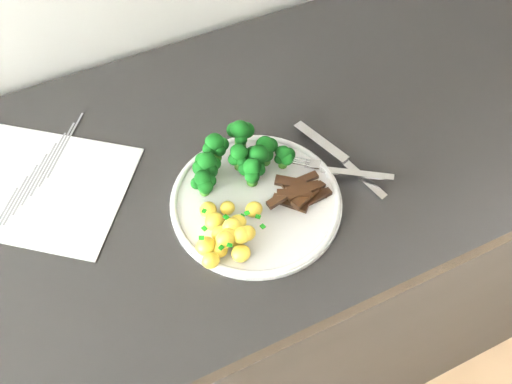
# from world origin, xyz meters

# --- Properties ---
(counter) EXTENTS (2.37, 0.59, 0.89)m
(counter) POSITION_xyz_m (0.11, 1.67, 0.44)
(counter) COLOR black
(counter) RESTS_ON ground
(recipe_paper) EXTENTS (0.36, 0.34, 0.00)m
(recipe_paper) POSITION_xyz_m (-0.13, 1.77, 0.89)
(recipe_paper) COLOR white
(recipe_paper) RESTS_ON counter
(plate) EXTENTS (0.25, 0.25, 0.01)m
(plate) POSITION_xyz_m (0.17, 1.59, 0.90)
(plate) COLOR silver
(plate) RESTS_ON counter
(broccoli) EXTENTS (0.16, 0.11, 0.06)m
(broccoli) POSITION_xyz_m (0.17, 1.65, 0.93)
(broccoli) COLOR #2C6017
(broccoli) RESTS_ON plate
(potatoes) EXTENTS (0.11, 0.11, 0.04)m
(potatoes) POSITION_xyz_m (0.11, 1.55, 0.91)
(potatoes) COLOR yellow
(potatoes) RESTS_ON plate
(beef_strips) EXTENTS (0.10, 0.08, 0.02)m
(beef_strips) POSITION_xyz_m (0.23, 1.57, 0.91)
(beef_strips) COLOR black
(beef_strips) RESTS_ON plate
(fork) EXTENTS (0.13, 0.11, 0.01)m
(fork) POSITION_xyz_m (0.31, 1.58, 0.91)
(fork) COLOR #B9B9BD
(fork) RESTS_ON plate
(knife) EXTENTS (0.06, 0.19, 0.02)m
(knife) POSITION_xyz_m (0.32, 1.58, 0.90)
(knife) COLOR #B9B9BD
(knife) RESTS_ON plate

